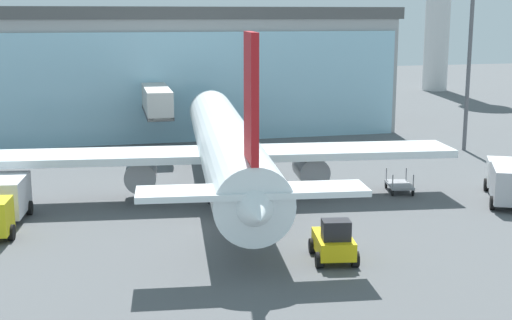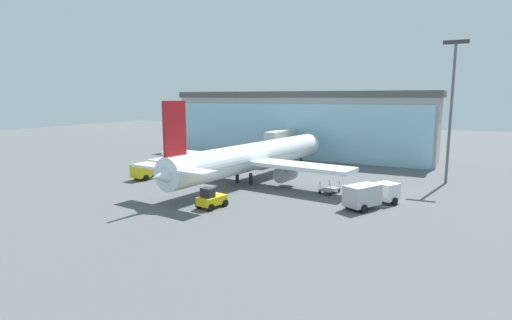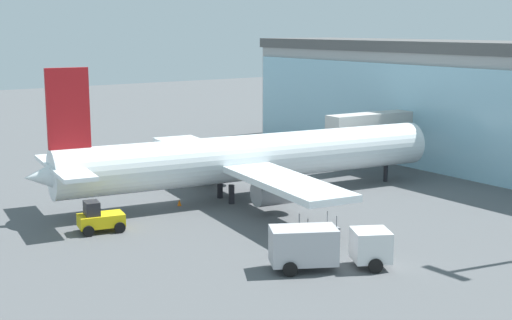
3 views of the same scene
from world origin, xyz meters
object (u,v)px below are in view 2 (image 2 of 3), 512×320
object	(u,v)px
airplane	(252,157)
safety_cone_nose	(224,187)
catering_truck	(156,167)
jet_bridge	(286,137)
baggage_cart	(330,189)
pushback_tug	(211,199)
fuel_truck	(370,194)
safety_cone_wingtip	(183,170)
apron_light_mast	(452,101)

from	to	relation	value
airplane	safety_cone_nose	size ratio (longest dim) A/B	68.93
safety_cone_nose	catering_truck	bearing A→B (deg)	169.11
jet_bridge	airplane	size ratio (longest dim) A/B	0.36
baggage_cart	pushback_tug	bearing A→B (deg)	155.80
airplane	pushback_tug	world-z (taller)	airplane
catering_truck	pushback_tug	xyz separation A→B (m)	(16.64, -11.08, -0.49)
fuel_truck	safety_cone_wingtip	bearing A→B (deg)	103.76
apron_light_mast	safety_cone_nose	world-z (taller)	apron_light_mast
catering_truck	fuel_truck	xyz separation A→B (m)	(32.32, -3.34, 0.00)
catering_truck	safety_cone_wingtip	world-z (taller)	catering_truck
catering_truck	apron_light_mast	bearing A→B (deg)	118.67
fuel_truck	pushback_tug	distance (m)	17.49
airplane	baggage_cart	distance (m)	12.64
pushback_tug	safety_cone_wingtip	size ratio (longest dim) A/B	6.37
airplane	baggage_cart	size ratio (longest dim) A/B	12.15
pushback_tug	safety_cone_wingtip	distance (m)	22.57
fuel_truck	safety_cone_wingtip	distance (m)	32.35
baggage_cart	safety_cone_nose	world-z (taller)	baggage_cart
apron_light_mast	safety_cone_nose	distance (m)	33.09
safety_cone_nose	pushback_tug	bearing A→B (deg)	-69.28
airplane	safety_cone_nose	world-z (taller)	airplane
fuel_truck	safety_cone_wingtip	xyz separation A→B (m)	(-31.14, 8.69, -1.19)
airplane	safety_cone_nose	xyz separation A→B (m)	(-1.14, -6.15, -3.23)
fuel_truck	baggage_cart	bearing A→B (deg)	81.77
safety_cone_nose	safety_cone_wingtip	xyz separation A→B (m)	(-12.25, 7.94, 0.00)
catering_truck	fuel_truck	size ratio (longest dim) A/B	1.02
jet_bridge	catering_truck	bearing A→B (deg)	155.47
jet_bridge	pushback_tug	xyz separation A→B (m)	(4.21, -33.60, -3.62)
catering_truck	safety_cone_nose	xyz separation A→B (m)	(13.43, -2.58, -1.19)
pushback_tug	safety_cone_wingtip	world-z (taller)	pushback_tug
catering_truck	fuel_truck	bearing A→B (deg)	93.59
baggage_cart	safety_cone_wingtip	size ratio (longest dim) A/B	5.67
catering_truck	jet_bridge	bearing A→B (deg)	160.57
baggage_cart	safety_cone_nose	size ratio (longest dim) A/B	5.67
jet_bridge	safety_cone_nose	xyz separation A→B (m)	(1.00, -25.10, -4.32)
apron_light_mast	pushback_tug	size ratio (longest dim) A/B	5.57
jet_bridge	pushback_tug	bearing A→B (deg)	-168.49
jet_bridge	apron_light_mast	size ratio (longest dim) A/B	0.70
fuel_truck	safety_cone_wingtip	size ratio (longest dim) A/B	13.53
catering_truck	safety_cone_wingtip	bearing A→B (deg)	177.05
jet_bridge	safety_cone_nose	distance (m)	25.49
pushback_tug	safety_cone_wingtip	xyz separation A→B (m)	(-15.46, 16.43, -0.70)
fuel_truck	safety_cone_nose	world-z (taller)	fuel_truck
apron_light_mast	baggage_cart	world-z (taller)	apron_light_mast
pushback_tug	safety_cone_wingtip	bearing A→B (deg)	55.23
apron_light_mast	safety_cone_nose	bearing A→B (deg)	-148.08
catering_truck	safety_cone_nose	size ratio (longest dim) A/B	13.75
pushback_tug	safety_cone_nose	distance (m)	9.11
fuel_truck	pushback_tug	bearing A→B (deg)	145.63
baggage_cart	apron_light_mast	bearing A→B (deg)	-30.82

